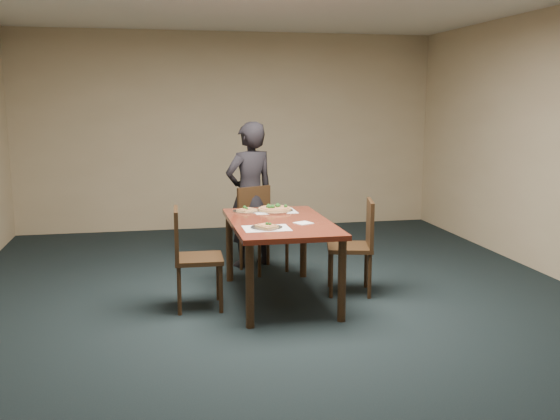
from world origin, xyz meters
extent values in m
plane|color=black|center=(0.00, 0.00, 0.00)|extent=(8.00, 8.00, 0.00)
plane|color=tan|center=(0.00, 4.00, 1.40)|extent=(6.00, 0.00, 6.00)
cube|color=#561B11|center=(0.04, 0.54, 0.73)|extent=(0.90, 1.50, 0.04)
cylinder|color=black|center=(-0.35, -0.15, 0.35)|extent=(0.07, 0.07, 0.70)
cylinder|color=black|center=(-0.35, 1.23, 0.35)|extent=(0.07, 0.07, 0.70)
cylinder|color=black|center=(0.43, -0.15, 0.35)|extent=(0.07, 0.07, 0.70)
cylinder|color=black|center=(0.43, 1.23, 0.35)|extent=(0.07, 0.07, 0.70)
cube|color=black|center=(0.06, 1.54, 0.45)|extent=(0.56, 0.56, 0.04)
cylinder|color=black|center=(-0.03, 1.30, 0.21)|extent=(0.04, 0.04, 0.43)
cylinder|color=black|center=(-0.18, 1.63, 0.21)|extent=(0.04, 0.04, 0.43)
cylinder|color=black|center=(0.30, 1.45, 0.21)|extent=(0.04, 0.04, 0.43)
cylinder|color=black|center=(0.15, 1.78, 0.21)|extent=(0.04, 0.04, 0.43)
cube|color=black|center=(-0.02, 1.71, 0.69)|extent=(0.40, 0.21, 0.44)
cube|color=black|center=(-0.72, 0.45, 0.45)|extent=(0.43, 0.43, 0.04)
cylinder|color=black|center=(-0.55, 0.26, 0.21)|extent=(0.04, 0.04, 0.43)
cylinder|color=black|center=(-0.91, 0.27, 0.21)|extent=(0.04, 0.04, 0.43)
cylinder|color=black|center=(-0.54, 0.62, 0.21)|extent=(0.04, 0.04, 0.43)
cylinder|color=black|center=(-0.90, 0.63, 0.21)|extent=(0.04, 0.04, 0.43)
cube|color=black|center=(-0.91, 0.45, 0.69)|extent=(0.05, 0.42, 0.44)
cube|color=black|center=(0.73, 0.60, 0.45)|extent=(0.51, 0.51, 0.04)
cylinder|color=black|center=(0.60, 0.82, 0.21)|extent=(0.04, 0.04, 0.43)
cylinder|color=black|center=(0.95, 0.73, 0.21)|extent=(0.04, 0.04, 0.43)
cylinder|color=black|center=(0.51, 0.47, 0.21)|extent=(0.04, 0.04, 0.43)
cylinder|color=black|center=(0.86, 0.38, 0.21)|extent=(0.04, 0.04, 0.43)
cube|color=black|center=(0.92, 0.56, 0.69)|extent=(0.13, 0.42, 0.44)
imported|color=black|center=(-0.05, 1.81, 0.81)|extent=(0.69, 0.57, 1.62)
cube|color=white|center=(0.08, 1.03, 0.75)|extent=(0.42, 0.32, 0.00)
cube|color=white|center=(-0.15, 0.22, 0.75)|extent=(0.40, 0.30, 0.00)
cylinder|color=silver|center=(0.08, 1.03, 0.76)|extent=(0.36, 0.36, 0.01)
cylinder|color=#B57A45|center=(0.08, 1.03, 0.77)|extent=(0.33, 0.33, 0.02)
cylinder|color=tan|center=(0.08, 1.03, 0.79)|extent=(0.29, 0.29, 0.01)
sphere|color=#153D12|center=(0.05, 0.99, 0.81)|extent=(0.04, 0.04, 0.04)
sphere|color=#153D12|center=(0.01, 1.02, 0.80)|extent=(0.03, 0.03, 0.03)
sphere|color=#153D12|center=(0.13, 1.06, 0.80)|extent=(0.03, 0.03, 0.03)
sphere|color=#153D12|center=(0.02, 0.99, 0.80)|extent=(0.04, 0.04, 0.04)
sphere|color=#153D12|center=(0.19, 1.01, 0.80)|extent=(0.04, 0.04, 0.04)
sphere|color=#153D12|center=(0.11, 1.08, 0.80)|extent=(0.03, 0.03, 0.03)
sphere|color=#153D12|center=(0.11, 1.04, 0.80)|extent=(0.04, 0.04, 0.04)
sphere|color=#153D12|center=(0.13, 1.14, 0.80)|extent=(0.03, 0.03, 0.03)
sphere|color=#153D12|center=(0.02, 1.05, 0.80)|extent=(0.04, 0.04, 0.04)
cylinder|color=silver|center=(-0.15, 0.22, 0.76)|extent=(0.28, 0.28, 0.01)
cube|color=#B57A45|center=(-0.15, 0.22, 0.77)|extent=(0.20, 0.21, 0.02)
cube|color=tan|center=(-0.15, 0.22, 0.78)|extent=(0.16, 0.17, 0.01)
sphere|color=#153D12|center=(-0.12, 0.19, 0.79)|extent=(0.03, 0.03, 0.03)
sphere|color=#153D12|center=(-0.15, 0.21, 0.79)|extent=(0.03, 0.03, 0.03)
cylinder|color=silver|center=(-0.19, 1.07, 0.76)|extent=(0.28, 0.28, 0.01)
cube|color=#B57A45|center=(-0.19, 1.07, 0.77)|extent=(0.21, 0.21, 0.02)
cube|color=tan|center=(-0.19, 1.07, 0.78)|extent=(0.17, 0.16, 0.01)
sphere|color=#153D12|center=(-0.21, 1.08, 0.79)|extent=(0.03, 0.03, 0.03)
sphere|color=#153D12|center=(-0.20, 1.02, 0.79)|extent=(0.03, 0.03, 0.03)
cube|color=white|center=(0.22, 0.37, 0.75)|extent=(0.18, 0.18, 0.01)
camera|label=1|loc=(-1.08, -4.98, 1.84)|focal=40.00mm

